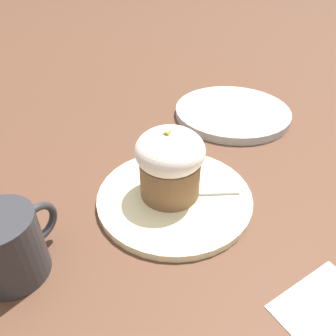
# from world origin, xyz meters

# --- Properties ---
(ground_plane) EXTENTS (4.00, 4.00, 0.00)m
(ground_plane) POSITION_xyz_m (0.00, 0.00, 0.00)
(ground_plane) COLOR #513323
(dessert_plate) EXTENTS (0.22, 0.22, 0.01)m
(dessert_plate) POSITION_xyz_m (0.00, 0.00, 0.01)
(dessert_plate) COLOR beige
(dessert_plate) RESTS_ON ground_plane
(carrot_cake) EXTENTS (0.09, 0.09, 0.10)m
(carrot_cake) POSITION_xyz_m (-0.00, 0.01, 0.06)
(carrot_cake) COLOR brown
(carrot_cake) RESTS_ON dessert_plate
(spoon) EXTENTS (0.09, 0.11, 0.01)m
(spoon) POSITION_xyz_m (0.00, -0.01, 0.01)
(spoon) COLOR #B7B7BC
(spoon) RESTS_ON dessert_plate
(coffee_cup) EXTENTS (0.11, 0.08, 0.08)m
(coffee_cup) POSITION_xyz_m (-0.20, 0.09, 0.04)
(coffee_cup) COLOR #2D2D33
(coffee_cup) RESTS_ON ground_plane
(side_plate) EXTENTS (0.24, 0.24, 0.02)m
(side_plate) POSITION_xyz_m (0.29, 0.04, 0.01)
(side_plate) COLOR #B2B7BC
(side_plate) RESTS_ON ground_plane
(paper_napkin) EXTENTS (0.13, 0.13, 0.00)m
(paper_napkin) POSITION_xyz_m (-0.06, -0.23, 0.00)
(paper_napkin) COLOR white
(paper_napkin) RESTS_ON ground_plane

